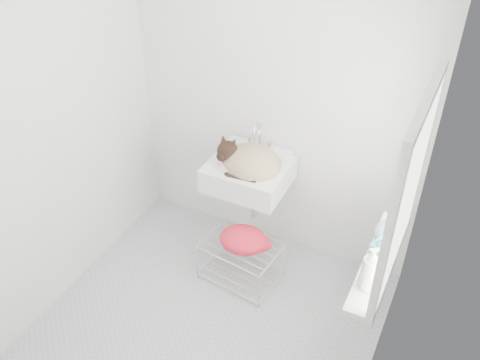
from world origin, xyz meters
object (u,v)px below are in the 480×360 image
at_px(cat, 249,161).
at_px(wire_rack, 241,262).
at_px(sink, 249,164).
at_px(bottle_a, 367,286).
at_px(bottle_c, 385,241).
at_px(bottle_b, 377,261).

xyz_separation_m(cat, wire_rack, (0.06, -0.26, -0.74)).
xyz_separation_m(sink, cat, (0.01, -0.02, 0.04)).
distance_m(cat, bottle_a, 1.30).
bearing_deg(cat, bottle_c, -8.54).
distance_m(cat, bottle_c, 1.12).
xyz_separation_m(wire_rack, bottle_a, (1.00, -0.49, 0.70)).
height_order(wire_rack, bottle_a, bottle_a).
relative_size(bottle_b, bottle_c, 0.99).
height_order(sink, bottle_a, bottle_a).
height_order(sink, bottle_c, sink).
height_order(bottle_b, bottle_c, bottle_c).
distance_m(sink, bottle_a, 1.32).
bearing_deg(cat, bottle_a, -25.56).
height_order(sink, bottle_b, sink).
bearing_deg(bottle_c, bottle_a, -90.00).
bearing_deg(bottle_b, wire_rack, 164.26).
xyz_separation_m(bottle_b, bottle_c, (0.00, 0.19, 0.00)).
bearing_deg(bottle_a, bottle_c, 90.00).
bearing_deg(sink, cat, -54.83).
distance_m(bottle_a, bottle_c, 0.40).
bearing_deg(wire_rack, bottle_b, -15.74).
height_order(bottle_a, bottle_c, bottle_a).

